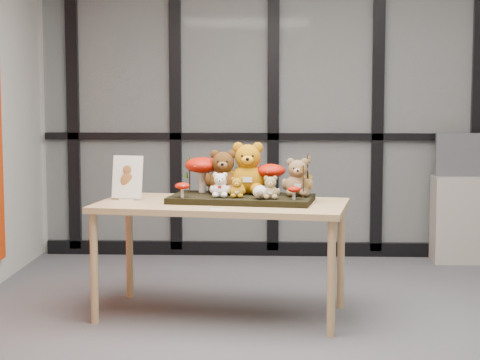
{
  "coord_description": "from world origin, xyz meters",
  "views": [
    {
      "loc": [
        -0.41,
        -5.07,
        1.49
      ],
      "look_at": [
        -0.65,
        0.4,
        0.89
      ],
      "focal_mm": 65.0,
      "sensor_mm": 36.0,
      "label": 1
    }
  ],
  "objects_px": {
    "mushroom_back_left": "(202,173)",
    "mushroom_front_right": "(294,192)",
    "diorama_tray": "(242,199)",
    "sign_holder": "(127,179)",
    "display_table": "(222,213)",
    "cabinet": "(465,219)",
    "bear_tan_back": "(297,175)",
    "bear_small_yellow": "(237,186)",
    "bear_pooh_yellow": "(248,165)",
    "bear_beige_small": "(271,186)",
    "mushroom_back_right": "(271,177)",
    "bear_brown_medium": "(223,170)",
    "bear_white_bow": "(220,184)",
    "plush_cream_hedgehog": "(260,191)",
    "mushroom_front_left": "(182,189)",
    "monitor": "(467,155)"
  },
  "relations": [
    {
      "from": "diorama_tray",
      "to": "mushroom_back_right",
      "type": "distance_m",
      "value": 0.25
    },
    {
      "from": "bear_small_yellow",
      "to": "mushroom_front_right",
      "type": "bearing_deg",
      "value": -4.24
    },
    {
      "from": "plush_cream_hedgehog",
      "to": "mushroom_front_left",
      "type": "distance_m",
      "value": 0.5
    },
    {
      "from": "bear_small_yellow",
      "to": "monitor",
      "type": "xyz_separation_m",
      "value": [
        1.85,
        1.9,
        0.06
      ]
    },
    {
      "from": "display_table",
      "to": "bear_white_bow",
      "type": "xyz_separation_m",
      "value": [
        -0.01,
        -0.04,
        0.19
      ]
    },
    {
      "from": "bear_beige_small",
      "to": "mushroom_front_left",
      "type": "xyz_separation_m",
      "value": [
        -0.56,
        0.04,
        -0.03
      ]
    },
    {
      "from": "bear_pooh_yellow",
      "to": "mushroom_back_left",
      "type": "xyz_separation_m",
      "value": [
        -0.31,
        0.07,
        -0.06
      ]
    },
    {
      "from": "monitor",
      "to": "bear_pooh_yellow",
      "type": "bearing_deg",
      "value": -136.55
    },
    {
      "from": "sign_holder",
      "to": "mushroom_front_left",
      "type": "bearing_deg",
      "value": -15.41
    },
    {
      "from": "display_table",
      "to": "mushroom_front_right",
      "type": "xyz_separation_m",
      "value": [
        0.46,
        -0.13,
        0.15
      ]
    },
    {
      "from": "bear_pooh_yellow",
      "to": "bear_tan_back",
      "type": "xyz_separation_m",
      "value": [
        0.32,
        -0.1,
        -0.05
      ]
    },
    {
      "from": "mushroom_back_left",
      "to": "display_table",
      "type": "bearing_deg",
      "value": -57.42
    },
    {
      "from": "bear_pooh_yellow",
      "to": "bear_brown_medium",
      "type": "distance_m",
      "value": 0.17
    },
    {
      "from": "sign_holder",
      "to": "cabinet",
      "type": "bearing_deg",
      "value": 43.31
    },
    {
      "from": "bear_brown_medium",
      "to": "bear_beige_small",
      "type": "xyz_separation_m",
      "value": [
        0.31,
        -0.25,
        -0.08
      ]
    },
    {
      "from": "bear_tan_back",
      "to": "diorama_tray",
      "type": "bearing_deg",
      "value": -169.39
    },
    {
      "from": "bear_tan_back",
      "to": "display_table",
      "type": "bearing_deg",
      "value": -165.12
    },
    {
      "from": "plush_cream_hedgehog",
      "to": "mushroom_front_right",
      "type": "bearing_deg",
      "value": 3.23
    },
    {
      "from": "bear_beige_small",
      "to": "mushroom_front_right",
      "type": "height_order",
      "value": "bear_beige_small"
    },
    {
      "from": "mushroom_back_left",
      "to": "mushroom_front_right",
      "type": "height_order",
      "value": "mushroom_back_left"
    },
    {
      "from": "bear_white_bow",
      "to": "diorama_tray",
      "type": "bearing_deg",
      "value": 38.53
    },
    {
      "from": "diorama_tray",
      "to": "bear_small_yellow",
      "type": "height_order",
      "value": "bear_small_yellow"
    },
    {
      "from": "bear_pooh_yellow",
      "to": "bear_white_bow",
      "type": "xyz_separation_m",
      "value": [
        -0.17,
        -0.19,
        -0.1
      ]
    },
    {
      "from": "bear_tan_back",
      "to": "mushroom_back_right",
      "type": "bearing_deg",
      "value": 158.75
    },
    {
      "from": "mushroom_front_right",
      "to": "sign_holder",
      "type": "distance_m",
      "value": 1.12
    },
    {
      "from": "bear_tan_back",
      "to": "sign_holder",
      "type": "bearing_deg",
      "value": -174.48
    },
    {
      "from": "mushroom_front_right",
      "to": "bear_brown_medium",
      "type": "bearing_deg",
      "value": 148.84
    },
    {
      "from": "bear_brown_medium",
      "to": "mushroom_front_right",
      "type": "relative_size",
      "value": 3.43
    },
    {
      "from": "diorama_tray",
      "to": "bear_white_bow",
      "type": "relative_size",
      "value": 5.21
    },
    {
      "from": "mushroom_front_left",
      "to": "bear_beige_small",
      "type": "bearing_deg",
      "value": -4.55
    },
    {
      "from": "bear_beige_small",
      "to": "monitor",
      "type": "xyz_separation_m",
      "value": [
        1.63,
        1.95,
        0.05
      ]
    },
    {
      "from": "mushroom_front_left",
      "to": "bear_brown_medium",
      "type": "bearing_deg",
      "value": 40.1
    },
    {
      "from": "diorama_tray",
      "to": "sign_holder",
      "type": "distance_m",
      "value": 0.77
    },
    {
      "from": "mushroom_back_right",
      "to": "display_table",
      "type": "bearing_deg",
      "value": -154.01
    },
    {
      "from": "bear_white_bow",
      "to": "mushroom_front_left",
      "type": "xyz_separation_m",
      "value": [
        -0.24,
        -0.03,
        -0.03
      ]
    },
    {
      "from": "bear_pooh_yellow",
      "to": "bear_brown_medium",
      "type": "bearing_deg",
      "value": -167.39
    },
    {
      "from": "bear_beige_small",
      "to": "mushroom_back_right",
      "type": "relative_size",
      "value": 0.74
    },
    {
      "from": "mushroom_back_right",
      "to": "plush_cream_hedgehog",
      "type": "bearing_deg",
      "value": -103.26
    },
    {
      "from": "bear_pooh_yellow",
      "to": "mushroom_back_right",
      "type": "xyz_separation_m",
      "value": [
        0.15,
        -0.0,
        -0.08
      ]
    },
    {
      "from": "sign_holder",
      "to": "cabinet",
      "type": "distance_m",
      "value": 3.14
    },
    {
      "from": "diorama_tray",
      "to": "bear_pooh_yellow",
      "type": "bearing_deg",
      "value": 80.97
    },
    {
      "from": "plush_cream_hedgehog",
      "to": "mushroom_front_left",
      "type": "relative_size",
      "value": 0.89
    },
    {
      "from": "bear_pooh_yellow",
      "to": "bear_brown_medium",
      "type": "relative_size",
      "value": 1.17
    },
    {
      "from": "bear_white_bow",
      "to": "sign_holder",
      "type": "bearing_deg",
      "value": 175.06
    },
    {
      "from": "bear_brown_medium",
      "to": "display_table",
      "type": "bearing_deg",
      "value": -81.6
    },
    {
      "from": "bear_white_bow",
      "to": "monitor",
      "type": "relative_size",
      "value": 0.34
    },
    {
      "from": "display_table",
      "to": "cabinet",
      "type": "distance_m",
      "value": 2.69
    },
    {
      "from": "bear_brown_medium",
      "to": "monitor",
      "type": "bearing_deg",
      "value": 49.93
    },
    {
      "from": "display_table",
      "to": "mushroom_front_right",
      "type": "distance_m",
      "value": 0.5
    },
    {
      "from": "bear_small_yellow",
      "to": "cabinet",
      "type": "distance_m",
      "value": 2.68
    }
  ]
}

